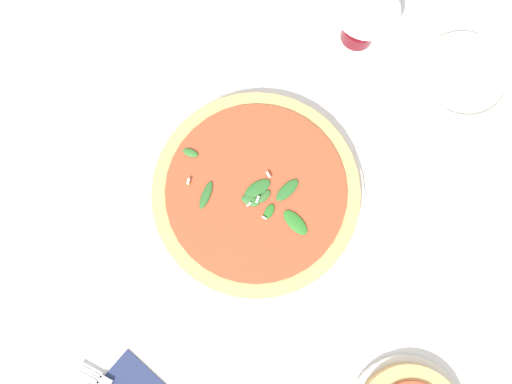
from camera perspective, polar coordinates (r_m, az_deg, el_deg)
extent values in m
plane|color=silver|center=(0.80, 1.38, 1.97)|extent=(6.00, 6.00, 0.00)
cylinder|color=silver|center=(0.79, 0.00, -0.29)|extent=(0.34, 0.34, 0.01)
cylinder|color=tan|center=(0.77, 0.00, -0.11)|extent=(0.32, 0.32, 0.02)
cylinder|color=#C64728|center=(0.76, 0.00, 0.04)|extent=(0.28, 0.28, 0.01)
ellipsoid|color=#2C6127|center=(0.76, -5.74, -0.35)|extent=(0.04, 0.04, 0.01)
ellipsoid|color=#2B6E24|center=(0.75, 1.49, -2.27)|extent=(0.02, 0.03, 0.01)
ellipsoid|color=#2A6427|center=(0.76, 3.59, 0.22)|extent=(0.03, 0.05, 0.01)
ellipsoid|color=#316B2A|center=(0.78, -7.51, 4.47)|extent=(0.03, 0.02, 0.01)
ellipsoid|color=#30692C|center=(0.76, -0.65, -1.00)|extent=(0.03, 0.03, 0.01)
ellipsoid|color=#2A7125|center=(0.75, 4.52, -3.49)|extent=(0.05, 0.03, 0.01)
ellipsoid|color=#32662B|center=(0.76, 0.98, -0.52)|extent=(0.02, 0.03, 0.01)
ellipsoid|color=#296528|center=(0.76, 0.17, 0.39)|extent=(0.02, 0.04, 0.01)
cube|color=#EFE5C6|center=(0.76, 1.41, 1.97)|extent=(0.01, 0.00, 0.01)
cube|color=#EFE5C6|center=(0.75, 0.94, -2.97)|extent=(0.01, 0.01, 0.00)
cube|color=#EFE5C6|center=(0.76, -7.73, 1.19)|extent=(0.01, 0.01, 0.01)
cube|color=#EFE5C6|center=(0.75, 0.18, -0.86)|extent=(0.01, 0.01, 0.01)
cube|color=#EFE5C6|center=(0.75, -0.81, -1.43)|extent=(0.00, 0.01, 0.00)
cylinder|color=white|center=(0.88, 10.57, 15.19)|extent=(0.08, 0.08, 0.00)
cylinder|color=white|center=(0.85, 10.98, 16.09)|extent=(0.01, 0.01, 0.06)
cone|color=white|center=(0.79, 11.98, 18.26)|extent=(0.09, 0.09, 0.08)
cylinder|color=maroon|center=(0.81, 11.65, 17.54)|extent=(0.05, 0.05, 0.03)
cube|color=silver|center=(0.83, -18.35, -18.83)|extent=(0.03, 0.02, 0.00)
cube|color=silver|center=(0.83, -18.67, -19.34)|extent=(0.03, 0.02, 0.00)
cube|color=silver|center=(0.83, -18.98, -19.85)|extent=(0.03, 0.02, 0.00)
cylinder|color=silver|center=(0.91, 22.58, 12.10)|extent=(0.16, 0.16, 0.01)
torus|color=silver|center=(0.91, 22.78, 12.27)|extent=(0.15, 0.15, 0.01)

